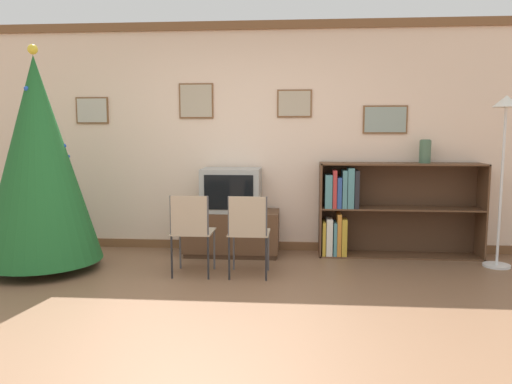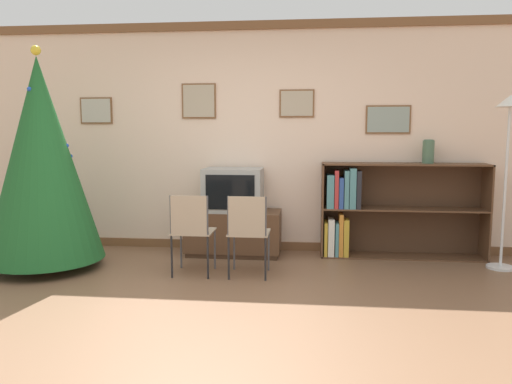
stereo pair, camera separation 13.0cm
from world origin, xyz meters
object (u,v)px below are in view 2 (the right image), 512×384
Objects in this scene: christmas_tree at (42,160)px; television at (233,190)px; folding_chair_left at (191,229)px; bookshelf at (374,210)px; standing_lamp at (508,136)px; folding_chair_right at (248,230)px; vase at (428,151)px; tv_console at (234,232)px.

christmas_tree reaches higher than television.
bookshelf reaches higher than folding_chair_left.
bookshelf reaches higher than television.
bookshelf is at bearing 162.98° from standing_lamp.
television is at bearing 72.62° from folding_chair_left.
bookshelf is (1.33, 0.99, 0.06)m from folding_chair_right.
standing_lamp is at bearing -5.87° from television.
folding_chair_left is 2.14m from bookshelf.
christmas_tree is 1.73m from folding_chair_left.
vase is at bearing 12.47° from christmas_tree.
vase is at bearing 3.02° from television.
vase reaches higher than television.
standing_lamp is (2.88, -0.30, 0.62)m from television.
bookshelf is (1.62, 0.09, 0.28)m from tv_console.
standing_lamp is at bearing 13.09° from folding_chair_right.
standing_lamp is (2.88, -0.30, 1.12)m from tv_console.
folding_chair_left is (-0.28, -0.90, 0.21)m from tv_console.
vase is (2.19, 0.12, 0.45)m from television.
tv_console is 1.63× the size of television.
folding_chair_left is 0.45× the size of bookshelf.
folding_chair_left is 1.00× the size of folding_chair_right.
christmas_tree is 2.21m from tv_console.
christmas_tree is 2.79× the size of folding_chair_left.
television reaches higher than folding_chair_left.
christmas_tree reaches higher than folding_chair_right.
television is 0.36× the size of bookshelf.
folding_chair_right reaches higher than tv_console.
vase is (4.06, 0.90, 0.07)m from christmas_tree.
folding_chair_left reaches higher than tv_console.
christmas_tree is 4.16m from vase.
christmas_tree is 2.26m from folding_chair_right.
christmas_tree is 1.25× the size of bookshelf.
christmas_tree is at bearing 175.79° from folding_chair_left.
television is 0.99m from folding_chair_right.
vase reaches higher than folding_chair_left.
folding_chair_left is 0.56m from folding_chair_right.
folding_chair_left is at bearing -107.38° from television.
standing_lamp is at bearing -17.02° from bookshelf.
tv_console is 0.97m from folding_chair_right.
television is 0.81× the size of folding_chair_right.
television is 2.50× the size of vase.
bookshelf is at bearing -177.59° from vase.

